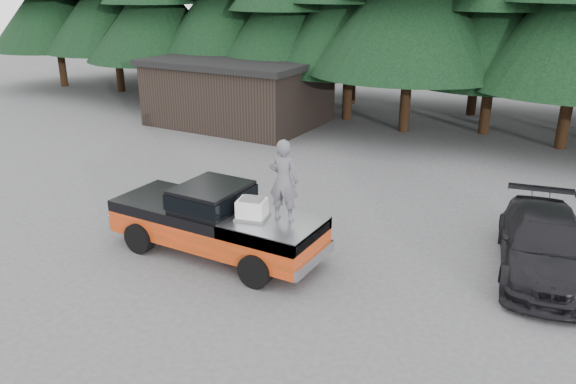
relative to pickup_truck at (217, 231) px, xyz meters
The scene contains 7 objects.
ground 1.42m from the pickup_truck, 39.18° to the left, with size 120.00×120.00×0.00m, color #47484A.
pickup_truck is the anchor object (origin of this frame).
truck_cab 0.97m from the pickup_truck, behind, with size 1.66×1.90×0.59m, color black.
air_compressor 1.53m from the pickup_truck, ahead, with size 0.69×0.57×0.47m, color silver.
man_on_bed 2.60m from the pickup_truck, ahead, with size 0.75×0.49×2.06m, color #54535A.
parked_car 8.34m from the pickup_truck, 22.79° to the left, with size 2.09×5.14×1.49m, color black.
utility_building 15.14m from the pickup_truck, 122.10° to the left, with size 8.40×6.40×3.30m.
Camera 1 is at (7.43, -11.66, 6.85)m, focal length 35.00 mm.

